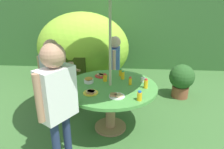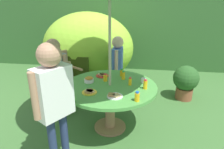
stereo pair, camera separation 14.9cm
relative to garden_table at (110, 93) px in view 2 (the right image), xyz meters
name	(u,v)px [view 2 (the right image)]	position (x,y,z in m)	size (l,w,h in m)	color
ground_plane	(110,128)	(0.00, 0.00, -0.58)	(10.00, 10.00, 0.02)	#3D6B33
hedge_backdrop	(126,30)	(0.00, 3.13, 0.46)	(9.00, 0.70, 2.06)	#33602D
garden_table	(110,93)	(0.00, 0.00, 0.00)	(1.30, 1.30, 0.69)	#93704C
wooden_chair	(60,76)	(-1.01, 0.70, -0.06)	(0.70, 0.71, 0.93)	tan
dome_tent	(88,48)	(-0.78, 1.84, 0.21)	(2.30, 2.30, 1.57)	#8CC633
potted_plant	(186,81)	(1.28, 1.13, -0.20)	(0.47, 0.47, 0.66)	brown
child_in_blue_shirt	(117,61)	(0.00, 0.93, 0.20)	(0.21, 0.41, 1.21)	brown
child_in_grey_shirt	(55,69)	(-0.87, 0.21, 0.24)	(0.42, 0.25, 1.28)	#3F3F47
child_in_white_shirt	(53,92)	(-0.47, -0.76, 0.34)	(0.37, 0.42, 1.43)	navy
snack_bowl	(89,80)	(-0.31, 0.07, 0.16)	(0.14, 0.14, 0.08)	white
plate_near_right	(89,92)	(-0.22, -0.28, 0.13)	(0.19, 0.19, 0.03)	yellow
plate_back_edge	(115,96)	(0.11, -0.34, 0.13)	(0.20, 0.20, 0.03)	white
plate_mid_right	(102,75)	(-0.17, 0.33, 0.13)	(0.20, 0.20, 0.03)	red
juice_bottle_near_left	(145,85)	(0.48, -0.06, 0.18)	(0.05, 0.05, 0.13)	yellow
juice_bottle_far_left	(105,78)	(-0.09, 0.14, 0.17)	(0.06, 0.06, 0.11)	yellow
juice_bottle_far_right	(130,81)	(0.27, 0.04, 0.17)	(0.04, 0.04, 0.11)	yellow
juice_bottle_center_front	(137,97)	(0.38, -0.42, 0.18)	(0.06, 0.06, 0.12)	yellow
juice_bottle_center_back	(122,73)	(0.13, 0.37, 0.17)	(0.05, 0.05, 0.11)	yellow
juice_bottle_mid_left	(123,75)	(0.16, 0.25, 0.18)	(0.05, 0.05, 0.13)	yellow
cup_near	(143,80)	(0.46, 0.17, 0.15)	(0.07, 0.07, 0.06)	white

